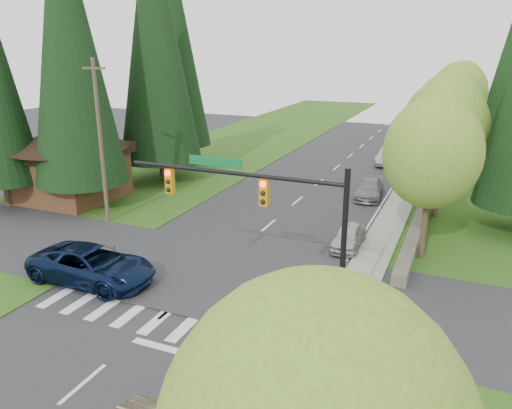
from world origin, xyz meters
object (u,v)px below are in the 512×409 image
Objects in this scene: suv_navy at (92,265)px; parked_car_d at (397,147)px; parked_car_b at (369,189)px; parked_car_c at (390,156)px; parked_car_e at (415,144)px; parked_car_a at (349,236)px.

parked_car_d is at bearing -14.35° from suv_navy.
parked_car_b is (9.28, 18.80, -0.21)m from suv_navy.
parked_car_c is 1.00× the size of parked_car_d.
parked_car_e is (1.40, 8.11, -0.17)m from parked_car_c.
suv_navy reaches higher than parked_car_c.
parked_car_e is (1.06, 19.43, -0.03)m from parked_car_b.
suv_navy is 20.96m from parked_car_b.
parked_car_e is at bearing -14.98° from suv_navy.
parked_car_d is (8.95, 34.58, -0.04)m from suv_navy.
parked_car_a is 0.78× the size of parked_car_d.
suv_navy is at bearing -101.43° from parked_car_c.
parked_car_d is at bearing 86.51° from parked_car_b.
parked_car_d is 1.12× the size of parked_car_e.
parked_car_c reaches higher than parked_car_b.
parked_car_d is at bearing 91.42° from parked_car_a.
parked_car_a is 0.88× the size of parked_car_e.
parked_car_b is 1.04× the size of parked_car_e.
parked_car_a is 9.90m from parked_car_b.
parked_car_d is at bearing -111.03° from parked_car_e.
parked_car_a is 0.78× the size of parked_car_c.
suv_navy is 35.72m from parked_car_d.
suv_navy is 1.38× the size of parked_car_b.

